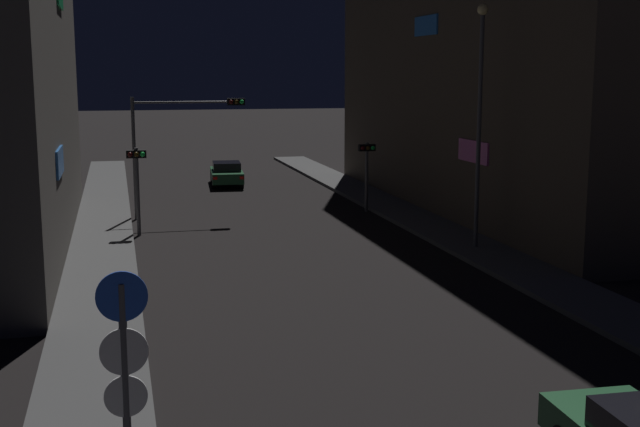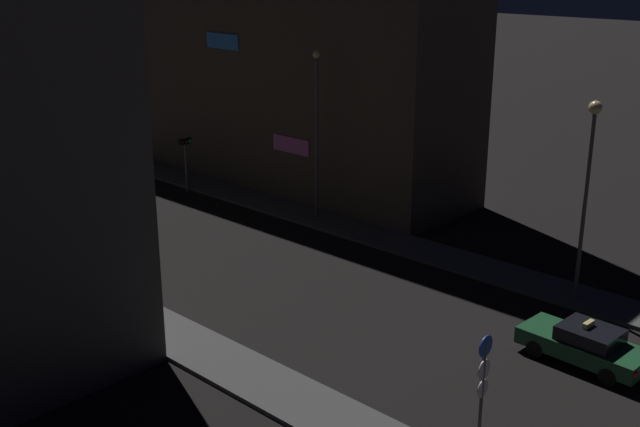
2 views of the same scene
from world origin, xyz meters
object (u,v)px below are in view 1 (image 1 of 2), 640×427
object	(u,v)px
traffic_light_left_kerb	(137,173)
street_lamp_far_block	(480,105)
far_car	(227,173)
traffic_light_right_kerb	(367,162)
sign_pole_left	(126,402)
traffic_light_overhead	(177,130)

from	to	relation	value
traffic_light_left_kerb	street_lamp_far_block	world-z (taller)	street_lamp_far_block
far_car	traffic_light_left_kerb	xyz separation A→B (m)	(-5.51, -14.40, 1.86)
traffic_light_right_kerb	street_lamp_far_block	bearing A→B (deg)	-81.75
traffic_light_right_kerb	sign_pole_left	distance (m)	30.06
far_car	traffic_light_right_kerb	world-z (taller)	traffic_light_right_kerb
traffic_light_overhead	sign_pole_left	size ratio (longest dim) A/B	1.34
traffic_light_overhead	sign_pole_left	distance (m)	28.48
street_lamp_far_block	traffic_light_overhead	bearing A→B (deg)	135.59
far_car	traffic_light_overhead	size ratio (longest dim) A/B	0.83
far_car	traffic_light_left_kerb	world-z (taller)	traffic_light_left_kerb
traffic_light_left_kerb	street_lamp_far_block	size ratio (longest dim) A/B	0.41
traffic_light_left_kerb	sign_pole_left	bearing A→B (deg)	-91.80
traffic_light_left_kerb	sign_pole_left	xyz separation A→B (m)	(-0.76, -24.37, 0.10)
traffic_light_overhead	sign_pole_left	xyz separation A→B (m)	(-2.71, -28.32, -1.34)
far_car	traffic_light_right_kerb	size ratio (longest dim) A/B	1.37
sign_pole_left	traffic_light_right_kerb	bearing A→B (deg)	67.37
traffic_light_left_kerb	street_lamp_far_block	xyz separation A→B (m)	(12.17, -6.06, 2.84)
far_car	traffic_light_left_kerb	size ratio (longest dim) A/B	1.27
traffic_light_right_kerb	street_lamp_far_block	world-z (taller)	street_lamp_far_block
traffic_light_left_kerb	traffic_light_right_kerb	world-z (taller)	traffic_light_left_kerb
traffic_light_right_kerb	sign_pole_left	bearing A→B (deg)	-112.63
sign_pole_left	street_lamp_far_block	size ratio (longest dim) A/B	0.47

